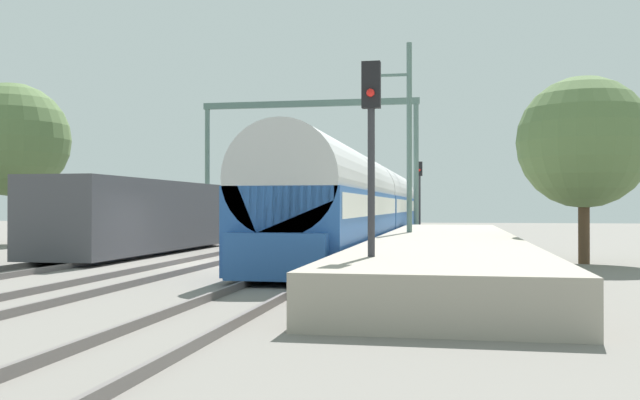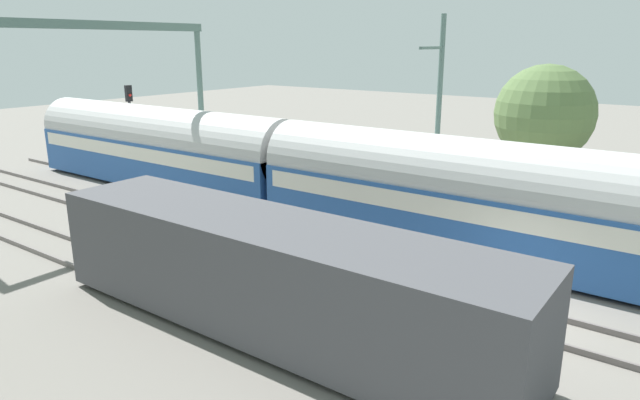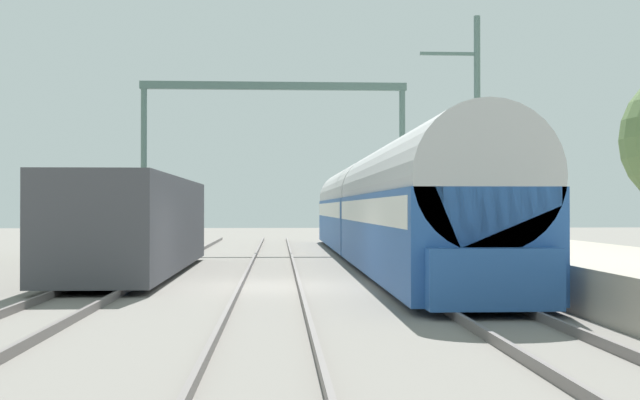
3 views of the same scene
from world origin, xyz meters
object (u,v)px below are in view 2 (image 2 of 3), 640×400
at_px(freight_car, 272,276).
at_px(person_crossing, 267,178).
at_px(railway_signal_far, 131,115).
at_px(passenger_train, 287,168).
at_px(catenary_gantry, 89,76).

distance_m(freight_car, person_crossing, 12.39).
bearing_deg(railway_signal_far, passenger_train, -98.41).
xyz_separation_m(passenger_train, catenary_gantry, (-4.02, 7.20, 3.65)).
bearing_deg(catenary_gantry, railway_signal_far, 44.17).
bearing_deg(catenary_gantry, freight_car, -106.85).
height_order(freight_car, catenary_gantry, catenary_gantry).
height_order(freight_car, railway_signal_far, railway_signal_far).
bearing_deg(passenger_train, freight_car, -142.93).
bearing_deg(freight_car, catenary_gantry, 73.15).
relative_size(freight_car, person_crossing, 7.51).
xyz_separation_m(freight_car, railway_signal_far, (9.97, 19.05, 1.54)).
xyz_separation_m(freight_car, person_crossing, (9.23, 8.25, -0.44)).
xyz_separation_m(person_crossing, catenary_gantry, (-5.21, 5.03, 4.60)).
bearing_deg(catenary_gantry, person_crossing, -44.00).
distance_m(passenger_train, person_crossing, 2.65).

